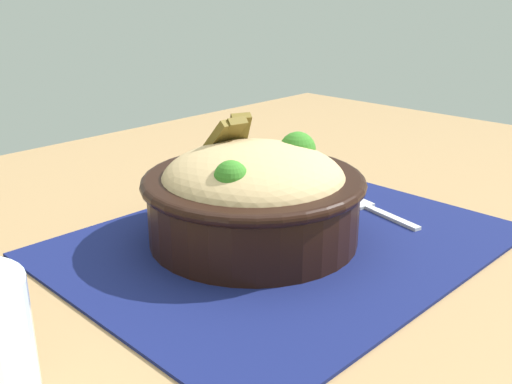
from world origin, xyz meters
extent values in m
cube|color=#99754C|center=(0.00, 0.00, 0.76)|extent=(1.33, 0.97, 0.03)
cylinder|color=olive|center=(0.61, 0.42, 0.37)|extent=(0.04, 0.04, 0.74)
cube|color=#11194C|center=(0.00, -0.02, 0.78)|extent=(0.42, 0.34, 0.00)
cylinder|color=black|center=(-0.02, 0.00, 0.81)|extent=(0.20, 0.20, 0.07)
torus|color=black|center=(-0.02, 0.00, 0.84)|extent=(0.22, 0.22, 0.01)
ellipsoid|color=tan|center=(-0.02, 0.00, 0.84)|extent=(0.22, 0.22, 0.07)
sphere|color=#307221|center=(0.04, -0.01, 0.86)|extent=(0.04, 0.04, 0.04)
sphere|color=#307221|center=(-0.07, -0.02, 0.86)|extent=(0.03, 0.03, 0.03)
cylinder|color=orange|center=(-0.01, 0.02, 0.86)|extent=(0.03, 0.03, 0.01)
cube|color=brown|center=(0.01, 0.04, 0.87)|extent=(0.03, 0.04, 0.05)
cube|color=brown|center=(-0.01, 0.05, 0.87)|extent=(0.03, 0.05, 0.05)
cube|color=brown|center=(-0.02, 0.05, 0.87)|extent=(0.02, 0.04, 0.05)
cube|color=silver|center=(0.12, -0.08, 0.78)|extent=(0.02, 0.06, 0.00)
cube|color=silver|center=(0.13, -0.04, 0.78)|extent=(0.01, 0.01, 0.00)
cube|color=silver|center=(0.13, -0.02, 0.78)|extent=(0.03, 0.03, 0.00)
cube|color=silver|center=(0.15, 0.00, 0.78)|extent=(0.01, 0.02, 0.00)
cube|color=silver|center=(0.14, 0.00, 0.78)|extent=(0.01, 0.02, 0.00)
cube|color=silver|center=(0.14, 0.00, 0.78)|extent=(0.01, 0.02, 0.00)
cube|color=silver|center=(0.13, 0.00, 0.78)|extent=(0.01, 0.02, 0.00)
camera|label=1|loc=(-0.40, -0.37, 1.02)|focal=41.62mm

